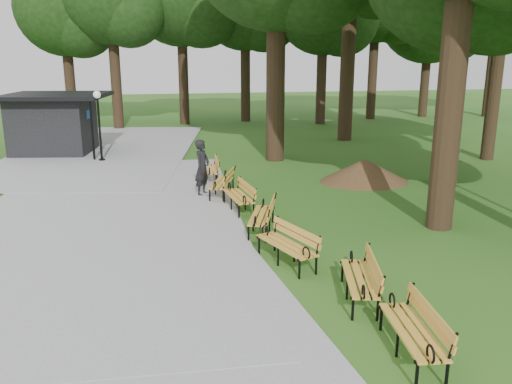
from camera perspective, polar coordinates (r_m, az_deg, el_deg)
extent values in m
plane|color=#285919|center=(13.07, 0.23, -5.84)|extent=(100.00, 100.00, 0.00)
cube|color=#949497|center=(15.77, -16.38, -2.67)|extent=(12.00, 38.00, 0.06)
imported|color=black|center=(17.49, -5.84, 2.65)|extent=(0.74, 0.82, 1.87)
cylinder|color=black|center=(23.82, -16.57, 6.50)|extent=(0.10, 0.10, 2.79)
sphere|color=white|center=(23.66, -16.84, 10.07)|extent=(0.32, 0.32, 0.32)
cone|color=#47301C|center=(19.77, 11.65, 2.31)|extent=(2.76, 2.76, 0.84)
cylinder|color=black|center=(14.52, 20.51, 11.79)|extent=(0.70, 0.70, 8.14)
cylinder|color=black|center=(19.84, 20.02, 10.95)|extent=(0.60, 0.60, 7.12)
cylinder|color=black|center=(22.95, 2.15, 13.80)|extent=(0.80, 0.80, 8.38)
cylinder|color=black|center=(28.86, 9.93, 14.46)|extent=(0.76, 0.76, 9.01)
cylinder|color=black|center=(25.28, 24.53, 11.19)|extent=(0.56, 0.56, 7.13)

